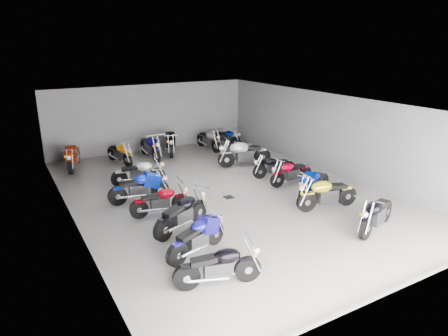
{
  "coord_description": "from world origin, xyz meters",
  "views": [
    {
      "loc": [
        -6.55,
        -11.57,
        5.17
      ],
      "look_at": [
        -0.03,
        -0.24,
        1.0
      ],
      "focal_mm": 32.0,
      "sensor_mm": 36.0,
      "label": 1
    }
  ],
  "objects": [
    {
      "name": "motorcycle_left_f",
      "position": [
        -2.26,
        2.24,
        0.48
      ],
      "size": [
        1.98,
        0.67,
        0.89
      ],
      "rotation": [
        0.0,
        0.0,
        -1.84
      ],
      "color": "black",
      "rests_on": "ground"
    },
    {
      "name": "motorcycle_right_d",
      "position": [
        2.72,
        -0.51,
        0.47
      ],
      "size": [
        1.97,
        0.41,
        0.86
      ],
      "rotation": [
        0.0,
        0.0,
        1.62
      ],
      "color": "black",
      "rests_on": "ground"
    },
    {
      "name": "ceiling",
      "position": [
        0.0,
        0.0,
        3.22
      ],
      "size": [
        10.0,
        14.0,
        0.04
      ],
      "primitive_type": "cube",
      "color": "black",
      "rests_on": "wall_back"
    },
    {
      "name": "motorcycle_left_e",
      "position": [
        -2.76,
        0.68,
        0.5
      ],
      "size": [
        2.07,
        0.44,
        0.91
      ],
      "rotation": [
        0.0,
        0.0,
        -1.63
      ],
      "color": "black",
      "rests_on": "ground"
    },
    {
      "name": "motorcycle_right_e",
      "position": [
        2.68,
        0.49,
        0.44
      ],
      "size": [
        1.83,
        0.51,
        0.81
      ],
      "rotation": [
        0.0,
        0.0,
        1.37
      ],
      "color": "black",
      "rests_on": "ground"
    },
    {
      "name": "motorcycle_left_d",
      "position": [
        -2.55,
        -0.69,
        0.46
      ],
      "size": [
        1.9,
        0.43,
        0.84
      ],
      "rotation": [
        0.0,
        0.0,
        -1.68
      ],
      "color": "black",
      "rests_on": "ground"
    },
    {
      "name": "motorcycle_back_d",
      "position": [
        0.43,
        5.78,
        0.57
      ],
      "size": [
        0.9,
        2.29,
        1.04
      ],
      "rotation": [
        0.0,
        0.0,
        2.82
      ],
      "color": "black",
      "rests_on": "ground"
    },
    {
      "name": "motorcycle_back_f",
      "position": [
        3.54,
        5.74,
        0.44
      ],
      "size": [
        0.86,
        1.74,
        0.81
      ],
      "rotation": [
        0.0,
        0.0,
        3.56
      ],
      "color": "black",
      "rests_on": "ground"
    },
    {
      "name": "motorcycle_back_b",
      "position": [
        -2.1,
        5.34,
        0.48
      ],
      "size": [
        0.61,
        1.99,
        0.89
      ],
      "rotation": [
        0.0,
        0.0,
        3.37
      ],
      "color": "black",
      "rests_on": "ground"
    },
    {
      "name": "motorcycle_right_b",
      "position": [
        2.23,
        -2.9,
        0.52
      ],
      "size": [
        2.17,
        0.56,
        0.96
      ],
      "rotation": [
        0.0,
        0.0,
        1.4
      ],
      "color": "black",
      "rests_on": "ground"
    },
    {
      "name": "wall_back",
      "position": [
        0.0,
        7.0,
        1.6
      ],
      "size": [
        10.0,
        0.1,
        3.2
      ],
      "primitive_type": "cube",
      "color": "gray",
      "rests_on": "ground"
    },
    {
      "name": "motorcycle_right_f",
      "position": [
        2.41,
        2.29,
        0.57
      ],
      "size": [
        2.35,
        0.72,
        1.05
      ],
      "rotation": [
        0.0,
        0.0,
        1.34
      ],
      "color": "black",
      "rests_on": "ground"
    },
    {
      "name": "motorcycle_back_c",
      "position": [
        -0.66,
        5.46,
        0.55
      ],
      "size": [
        0.45,
        2.31,
        1.02
      ],
      "rotation": [
        0.0,
        0.0,
        3.14
      ],
      "color": "black",
      "rests_on": "ground"
    },
    {
      "name": "wall_right",
      "position": [
        5.0,
        0.0,
        1.6
      ],
      "size": [
        0.1,
        14.0,
        3.2
      ],
      "primitive_type": "cube",
      "color": "gray",
      "rests_on": "ground"
    },
    {
      "name": "ground",
      "position": [
        0.0,
        0.0,
        0.0
      ],
      "size": [
        14.0,
        14.0,
        0.0
      ],
      "primitive_type": "plane",
      "color": "#9F9D97",
      "rests_on": "ground"
    },
    {
      "name": "motorcycle_left_c",
      "position": [
        -2.41,
        -2.01,
        0.51
      ],
      "size": [
        2.01,
        1.02,
        0.94
      ],
      "rotation": [
        0.0,
        0.0,
        -1.14
      ],
      "color": "black",
      "rests_on": "ground"
    },
    {
      "name": "motorcycle_left_b",
      "position": [
        -2.64,
        -3.43,
        0.48
      ],
      "size": [
        1.92,
        0.83,
        0.88
      ],
      "rotation": [
        0.0,
        0.0,
        -1.21
      ],
      "color": "black",
      "rests_on": "ground"
    },
    {
      "name": "motorcycle_right_a",
      "position": [
        2.35,
        -4.75,
        0.51
      ],
      "size": [
        2.07,
        0.86,
        0.94
      ],
      "rotation": [
        0.0,
        0.0,
        1.91
      ],
      "color": "black",
      "rests_on": "ground"
    },
    {
      "name": "motorcycle_left_a",
      "position": [
        -2.83,
        -4.88,
        0.48
      ],
      "size": [
        1.95,
        0.67,
        0.88
      ],
      "rotation": [
        0.0,
        0.0,
        -1.85
      ],
      "color": "black",
      "rests_on": "ground"
    },
    {
      "name": "motorcycle_right_c",
      "position": [
        2.55,
        -1.96,
        0.5
      ],
      "size": [
        1.97,
        0.91,
        0.91
      ],
      "rotation": [
        0.0,
        0.0,
        1.96
      ],
      "color": "black",
      "rests_on": "ground"
    },
    {
      "name": "motorcycle_back_a",
      "position": [
        -4.01,
        5.55,
        0.55
      ],
      "size": [
        0.88,
        2.2,
        1.0
      ],
      "rotation": [
        0.0,
        0.0,
        2.81
      ],
      "color": "black",
      "rests_on": "ground"
    },
    {
      "name": "motorcycle_back_e",
      "position": [
        2.4,
        5.51,
        0.52
      ],
      "size": [
        0.44,
        2.17,
        0.95
      ],
      "rotation": [
        0.0,
        0.0,
        3.18
      ],
      "color": "black",
      "rests_on": "ground"
    },
    {
      "name": "drain_grate",
      "position": [
        0.0,
        -0.5,
        0.01
      ],
      "size": [
        0.32,
        0.32,
        0.01
      ],
      "primitive_type": "cube",
      "color": "black",
      "rests_on": "ground"
    },
    {
      "name": "wall_left",
      "position": [
        -5.0,
        0.0,
        1.6
      ],
      "size": [
        0.1,
        14.0,
        3.2
      ],
      "primitive_type": "cube",
      "color": "gray",
      "rests_on": "ground"
    }
  ]
}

